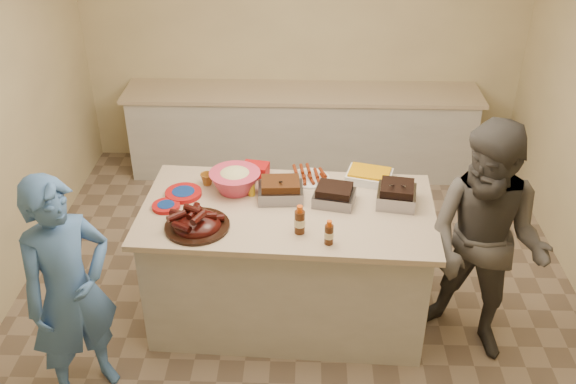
{
  "coord_description": "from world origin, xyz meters",
  "views": [
    {
      "loc": [
        0.05,
        -3.85,
        3.4
      ],
      "look_at": [
        -0.07,
        -0.04,
        1.07
      ],
      "focal_mm": 40.0,
      "sensor_mm": 36.0,
      "label": 1
    }
  ],
  "objects_px": {
    "bbq_bottle_b": "(329,243)",
    "rib_platter": "(197,227)",
    "plastic_cup": "(207,184)",
    "guest_blue": "(91,384)",
    "guest_gray": "(466,342)",
    "island": "(288,313)",
    "roasting_pan": "(396,203)",
    "bbq_bottle_a": "(300,232)",
    "mustard_bottle": "(252,195)",
    "coleslaw_bowl": "(236,190)"
  },
  "relations": [
    {
      "from": "roasting_pan",
      "to": "bbq_bottle_a",
      "type": "xyz_separation_m",
      "value": [
        -0.67,
        -0.38,
        0.0
      ]
    },
    {
      "from": "island",
      "to": "roasting_pan",
      "type": "distance_m",
      "value": 1.24
    },
    {
      "from": "island",
      "to": "bbq_bottle_a",
      "type": "distance_m",
      "value": 1.02
    },
    {
      "from": "rib_platter",
      "to": "guest_gray",
      "type": "xyz_separation_m",
      "value": [
        1.92,
        -0.02,
        -0.97
      ]
    },
    {
      "from": "guest_gray",
      "to": "rib_platter",
      "type": "bearing_deg",
      "value": -147.3
    },
    {
      "from": "roasting_pan",
      "to": "coleslaw_bowl",
      "type": "distance_m",
      "value": 1.16
    },
    {
      "from": "bbq_bottle_b",
      "to": "guest_blue",
      "type": "relative_size",
      "value": 0.11
    },
    {
      "from": "rib_platter",
      "to": "mustard_bottle",
      "type": "relative_size",
      "value": 3.3
    },
    {
      "from": "coleslaw_bowl",
      "to": "guest_blue",
      "type": "xyz_separation_m",
      "value": [
        -0.93,
        -0.98,
        -0.97
      ]
    },
    {
      "from": "coleslaw_bowl",
      "to": "mustard_bottle",
      "type": "bearing_deg",
      "value": -27.47
    },
    {
      "from": "roasting_pan",
      "to": "mustard_bottle",
      "type": "height_order",
      "value": "mustard_bottle"
    },
    {
      "from": "guest_blue",
      "to": "rib_platter",
      "type": "bearing_deg",
      "value": -10.66
    },
    {
      "from": "island",
      "to": "guest_gray",
      "type": "distance_m",
      "value": 1.35
    },
    {
      "from": "bbq_bottle_a",
      "to": "bbq_bottle_b",
      "type": "xyz_separation_m",
      "value": [
        0.19,
        -0.12,
        0.0
      ]
    },
    {
      "from": "mustard_bottle",
      "to": "bbq_bottle_a",
      "type": "bearing_deg",
      "value": -52.31
    },
    {
      "from": "bbq_bottle_a",
      "to": "guest_gray",
      "type": "xyz_separation_m",
      "value": [
        1.23,
        0.01,
        -0.97
      ]
    },
    {
      "from": "coleslaw_bowl",
      "to": "mustard_bottle",
      "type": "xyz_separation_m",
      "value": [
        0.12,
        -0.06,
        0.0
      ]
    },
    {
      "from": "coleslaw_bowl",
      "to": "guest_blue",
      "type": "distance_m",
      "value": 1.67
    },
    {
      "from": "guest_blue",
      "to": "guest_gray",
      "type": "xyz_separation_m",
      "value": [
        2.64,
        0.48,
        0.0
      ]
    },
    {
      "from": "roasting_pan",
      "to": "rib_platter",
      "type": "bearing_deg",
      "value": -156.47
    },
    {
      "from": "roasting_pan",
      "to": "plastic_cup",
      "type": "height_order",
      "value": "roasting_pan"
    },
    {
      "from": "bbq_bottle_a",
      "to": "mustard_bottle",
      "type": "bearing_deg",
      "value": 127.69
    },
    {
      "from": "roasting_pan",
      "to": "guest_blue",
      "type": "height_order",
      "value": "roasting_pan"
    },
    {
      "from": "rib_platter",
      "to": "island",
      "type": "bearing_deg",
      "value": 23.52
    },
    {
      "from": "rib_platter",
      "to": "bbq_bottle_b",
      "type": "relative_size",
      "value": 2.53
    },
    {
      "from": "island",
      "to": "coleslaw_bowl",
      "type": "bearing_deg",
      "value": 152.59
    },
    {
      "from": "mustard_bottle",
      "to": "guest_blue",
      "type": "height_order",
      "value": "mustard_bottle"
    },
    {
      "from": "coleslaw_bowl",
      "to": "bbq_bottle_b",
      "type": "distance_m",
      "value": 0.92
    },
    {
      "from": "bbq_bottle_b",
      "to": "plastic_cup",
      "type": "bearing_deg",
      "value": 140.99
    },
    {
      "from": "guest_blue",
      "to": "guest_gray",
      "type": "bearing_deg",
      "value": -34.92
    },
    {
      "from": "bbq_bottle_b",
      "to": "mustard_bottle",
      "type": "distance_m",
      "value": 0.79
    },
    {
      "from": "island",
      "to": "bbq_bottle_a",
      "type": "xyz_separation_m",
      "value": [
        0.09,
        -0.29,
        0.97
      ]
    },
    {
      "from": "plastic_cup",
      "to": "guest_blue",
      "type": "xyz_separation_m",
      "value": [
        -0.71,
        -1.06,
        -0.97
      ]
    },
    {
      "from": "mustard_bottle",
      "to": "roasting_pan",
      "type": "bearing_deg",
      "value": -4.46
    },
    {
      "from": "bbq_bottle_a",
      "to": "rib_platter",
      "type": "bearing_deg",
      "value": 177.02
    },
    {
      "from": "roasting_pan",
      "to": "guest_blue",
      "type": "bearing_deg",
      "value": -148.61
    },
    {
      "from": "rib_platter",
      "to": "mustard_bottle",
      "type": "distance_m",
      "value": 0.53
    },
    {
      "from": "guest_gray",
      "to": "island",
      "type": "bearing_deg",
      "value": -158.65
    },
    {
      "from": "roasting_pan",
      "to": "guest_blue",
      "type": "distance_m",
      "value": 2.44
    },
    {
      "from": "bbq_bottle_b",
      "to": "rib_platter",
      "type": "bearing_deg",
      "value": 170.13
    },
    {
      "from": "roasting_pan",
      "to": "bbq_bottle_a",
      "type": "bearing_deg",
      "value": -141.39
    },
    {
      "from": "island",
      "to": "coleslaw_bowl",
      "type": "distance_m",
      "value": 1.07
    },
    {
      "from": "coleslaw_bowl",
      "to": "mustard_bottle",
      "type": "height_order",
      "value": "coleslaw_bowl"
    },
    {
      "from": "mustard_bottle",
      "to": "guest_blue",
      "type": "bearing_deg",
      "value": -138.92
    },
    {
      "from": "rib_platter",
      "to": "guest_gray",
      "type": "distance_m",
      "value": 2.15
    },
    {
      "from": "guest_gray",
      "to": "mustard_bottle",
      "type": "bearing_deg",
      "value": -162.24
    },
    {
      "from": "island",
      "to": "guest_gray",
      "type": "relative_size",
      "value": 1.16
    },
    {
      "from": "bbq_bottle_a",
      "to": "guest_blue",
      "type": "relative_size",
      "value": 0.13
    },
    {
      "from": "bbq_bottle_b",
      "to": "plastic_cup",
      "type": "xyz_separation_m",
      "value": [
        -0.88,
        0.71,
        0.0
      ]
    },
    {
      "from": "bbq_bottle_a",
      "to": "roasting_pan",
      "type": "bearing_deg",
      "value": 29.19
    }
  ]
}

